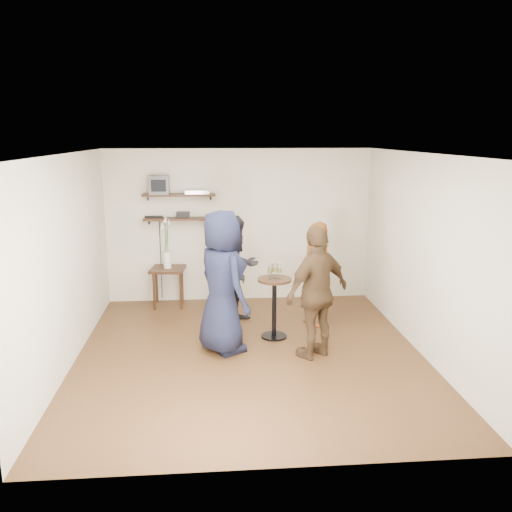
# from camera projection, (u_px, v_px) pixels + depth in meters

# --- Properties ---
(room) EXTENTS (4.58, 5.08, 2.68)m
(room) POSITION_uv_depth(u_px,v_px,m) (250.00, 258.00, 6.83)
(room) COLOR #462816
(room) RESTS_ON ground
(shelf_upper) EXTENTS (1.20, 0.25, 0.04)m
(shelf_upper) POSITION_uv_depth(u_px,v_px,m) (179.00, 195.00, 8.94)
(shelf_upper) COLOR black
(shelf_upper) RESTS_ON room
(shelf_lower) EXTENTS (1.20, 0.25, 0.04)m
(shelf_lower) POSITION_uv_depth(u_px,v_px,m) (180.00, 219.00, 9.03)
(shelf_lower) COLOR black
(shelf_lower) RESTS_ON room
(crt_monitor) EXTENTS (0.32, 0.30, 0.30)m
(crt_monitor) POSITION_uv_depth(u_px,v_px,m) (159.00, 185.00, 8.87)
(crt_monitor) COLOR #59595B
(crt_monitor) RESTS_ON shelf_upper
(dvd_deck) EXTENTS (0.40, 0.24, 0.06)m
(dvd_deck) POSITION_uv_depth(u_px,v_px,m) (197.00, 192.00, 8.95)
(dvd_deck) COLOR silver
(dvd_deck) RESTS_ON shelf_upper
(radio) EXTENTS (0.22, 0.10, 0.10)m
(radio) POSITION_uv_depth(u_px,v_px,m) (183.00, 215.00, 9.02)
(radio) COLOR black
(radio) RESTS_ON shelf_lower
(power_strip) EXTENTS (0.30, 0.05, 0.03)m
(power_strip) POSITION_uv_depth(u_px,v_px,m) (154.00, 217.00, 9.03)
(power_strip) COLOR black
(power_strip) RESTS_ON shelf_lower
(side_table) EXTENTS (0.61, 0.61, 0.65)m
(side_table) POSITION_uv_depth(u_px,v_px,m) (168.00, 274.00, 9.04)
(side_table) COLOR black
(side_table) RESTS_ON room
(vase_lilies) EXTENTS (0.19, 0.19, 0.89)m
(vase_lilies) POSITION_uv_depth(u_px,v_px,m) (167.00, 252.00, 8.95)
(vase_lilies) COLOR white
(vase_lilies) RESTS_ON side_table
(drinks_table) EXTENTS (0.47, 0.47, 0.87)m
(drinks_table) POSITION_uv_depth(u_px,v_px,m) (274.00, 300.00, 7.61)
(drinks_table) COLOR black
(drinks_table) RESTS_ON room
(wine_glass_fl) EXTENTS (0.06, 0.06, 0.18)m
(wine_glass_fl) POSITION_uv_depth(u_px,v_px,m) (270.00, 271.00, 7.46)
(wine_glass_fl) COLOR silver
(wine_glass_fl) RESTS_ON drinks_table
(wine_glass_fr) EXTENTS (0.07, 0.07, 0.21)m
(wine_glass_fr) POSITION_uv_depth(u_px,v_px,m) (279.00, 269.00, 7.47)
(wine_glass_fr) COLOR silver
(wine_glass_fr) RESTS_ON drinks_table
(wine_glass_bl) EXTENTS (0.06, 0.06, 0.19)m
(wine_glass_bl) POSITION_uv_depth(u_px,v_px,m) (271.00, 268.00, 7.58)
(wine_glass_bl) COLOR silver
(wine_glass_bl) RESTS_ON drinks_table
(wine_glass_br) EXTENTS (0.07, 0.07, 0.21)m
(wine_glass_br) POSITION_uv_depth(u_px,v_px,m) (275.00, 268.00, 7.53)
(wine_glass_br) COLOR silver
(wine_glass_br) RESTS_ON drinks_table
(person_plaid) EXTENTS (0.64, 0.68, 1.57)m
(person_plaid) POSITION_uv_depth(u_px,v_px,m) (316.00, 274.00, 8.10)
(person_plaid) COLOR #A51A12
(person_plaid) RESTS_ON room
(person_dark) EXTENTS (1.02, 0.98, 1.65)m
(person_dark) POSITION_uv_depth(u_px,v_px,m) (236.00, 270.00, 8.17)
(person_dark) COLOR black
(person_dark) RESTS_ON room
(person_navy) EXTENTS (0.98, 1.10, 1.89)m
(person_navy) POSITION_uv_depth(u_px,v_px,m) (222.00, 282.00, 7.05)
(person_navy) COLOR black
(person_navy) RESTS_ON room
(person_brown) EXTENTS (1.07, 0.91, 1.72)m
(person_brown) POSITION_uv_depth(u_px,v_px,m) (317.00, 293.00, 6.89)
(person_brown) COLOR #47321E
(person_brown) RESTS_ON room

